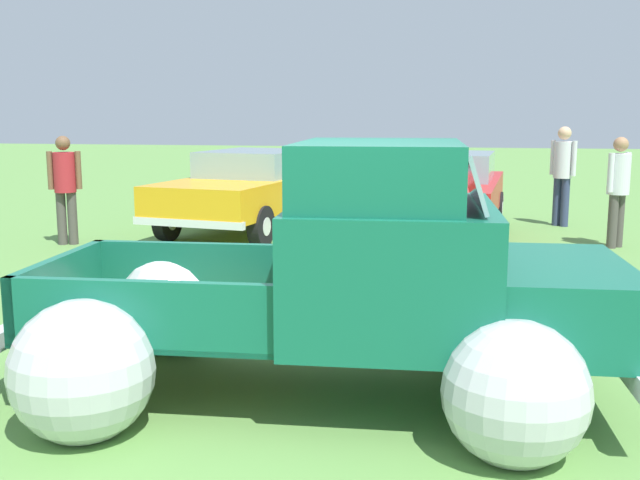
% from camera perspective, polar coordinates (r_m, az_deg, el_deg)
% --- Properties ---
extents(ground_plane, '(80.00, 80.00, 0.00)m').
position_cam_1_polar(ground_plane, '(5.88, -1.14, -11.54)').
color(ground_plane, '#609347').
extents(vintage_pickup_truck, '(4.72, 2.96, 1.96)m').
position_cam_1_polar(vintage_pickup_truck, '(5.60, 2.77, -4.49)').
color(vintage_pickup_truck, black).
rests_on(vintage_pickup_truck, ground).
extents(show_car_0, '(2.64, 4.95, 1.43)m').
position_cam_1_polar(show_car_0, '(13.61, -5.13, 4.05)').
color(show_car_0, black).
rests_on(show_car_0, ground).
extents(show_car_1, '(2.14, 4.32, 1.43)m').
position_cam_1_polar(show_car_1, '(13.05, 9.62, 3.68)').
color(show_car_1, black).
rests_on(show_car_1, ground).
extents(spectator_0, '(0.53, 0.43, 1.75)m').
position_cam_1_polar(spectator_0, '(12.71, -18.81, 4.14)').
color(spectator_0, '#4C4742').
rests_on(spectator_0, ground).
extents(spectator_1, '(0.48, 0.48, 1.74)m').
position_cam_1_polar(spectator_1, '(12.65, 21.72, 3.92)').
color(spectator_1, '#4C4742').
rests_on(spectator_1, ground).
extents(spectator_2, '(0.48, 0.48, 1.85)m').
position_cam_1_polar(spectator_2, '(14.70, 17.96, 5.15)').
color(spectator_2, navy).
rests_on(spectator_2, ground).
extents(lane_cone_0, '(0.36, 0.36, 0.63)m').
position_cam_1_polar(lane_cone_0, '(7.57, 1.69, -4.18)').
color(lane_cone_0, black).
rests_on(lane_cone_0, ground).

